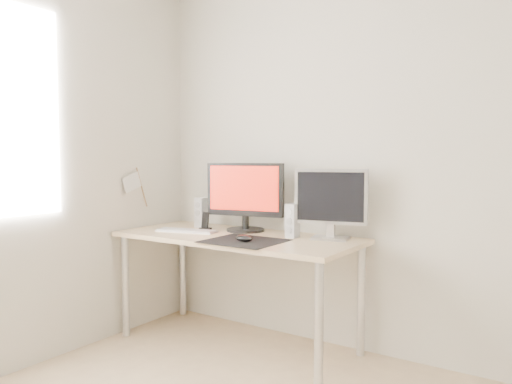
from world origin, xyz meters
The scene contains 11 objects.
wall_back centered at (0.00, 1.75, 1.25)m, with size 3.50×3.50×0.00m, color beige.
mousepad centered at (-0.76, 1.21, 0.73)m, with size 0.45×0.40×0.00m, color black.
mouse centered at (-0.74, 1.18, 0.75)m, with size 0.11×0.07×0.04m, color black.
desk centered at (-0.93, 1.38, 0.65)m, with size 1.60×0.70×0.73m.
main_monitor centered at (-0.99, 1.55, 0.98)m, with size 0.55×0.31×0.47m.
second_monitor centered at (-0.35, 1.57, 0.97)m, with size 0.45×0.21×0.43m.
speaker_left centered at (-1.36, 1.53, 0.84)m, with size 0.07×0.08×0.21m.
speaker_right centered at (-0.58, 1.50, 0.84)m, with size 0.07×0.08×0.21m.
keyboard centered at (-1.30, 1.31, 0.74)m, with size 0.44×0.21×0.02m.
phone_dock centered at (-1.26, 1.45, 0.77)m, with size 0.07×0.06×0.12m.
pennant centered at (-1.72, 1.24, 1.05)m, with size 0.01×0.23×0.29m.
Camera 1 is at (0.96, -1.22, 1.24)m, focal length 35.00 mm.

